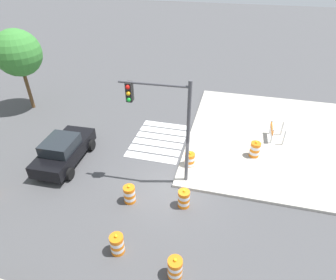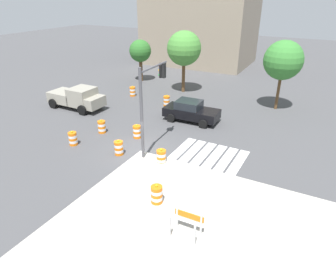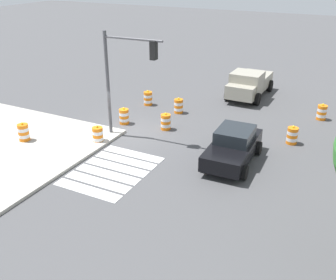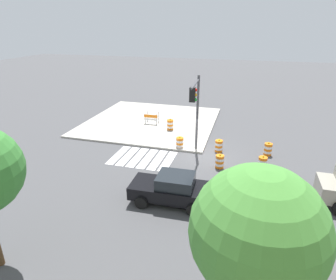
{
  "view_description": "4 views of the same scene",
  "coord_description": "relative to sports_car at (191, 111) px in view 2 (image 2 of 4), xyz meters",
  "views": [
    {
      "loc": [
        -10.47,
        -2.38,
        10.23
      ],
      "look_at": [
        2.24,
        0.78,
        1.35
      ],
      "focal_mm": 30.36,
      "sensor_mm": 36.0,
      "label": 1
    },
    {
      "loc": [
        9.68,
        -14.27,
        9.36
      ],
      "look_at": [
        1.55,
        0.84,
        0.9
      ],
      "focal_mm": 32.57,
      "sensor_mm": 36.0,
      "label": 2
    },
    {
      "loc": [
        16.71,
        11.13,
        8.77
      ],
      "look_at": [
        1.51,
        3.41,
        0.87
      ],
      "focal_mm": 41.4,
      "sensor_mm": 36.0,
      "label": 3
    },
    {
      "loc": [
        -2.74,
        19.03,
        8.95
      ],
      "look_at": [
        2.0,
        2.21,
        1.78
      ],
      "focal_mm": 30.61,
      "sensor_mm": 36.0,
      "label": 4
    }
  ],
  "objects": [
    {
      "name": "sidewalk_corner",
      "position": [
        5.4,
        -12.41,
        -0.74
      ],
      "size": [
        12.0,
        12.0,
        0.15
      ],
      "primitive_type": "cube",
      "color": "#ADA89E",
      "rests_on": "ground"
    },
    {
      "name": "traffic_barrel_near_corner",
      "position": [
        -2.02,
        -4.64,
        -0.36
      ],
      "size": [
        0.56,
        0.56,
        1.02
      ],
      "color": "orange",
      "rests_on": "ground"
    },
    {
      "name": "ground_plane",
      "position": [
        -0.6,
        -6.41,
        -0.81
      ],
      "size": [
        120.0,
        120.0,
        0.0
      ],
      "primitive_type": "plane",
      "color": "#474749"
    },
    {
      "name": "street_tree_streetside_near",
      "position": [
        -9.93,
        8.2,
        2.49
      ],
      "size": [
        2.4,
        2.4,
        4.56
      ],
      "color": "brown",
      "rests_on": "ground"
    },
    {
      "name": "sports_car",
      "position": [
        0.0,
        0.0,
        0.0
      ],
      "size": [
        4.36,
        2.25,
        1.63
      ],
      "color": "black",
      "rests_on": "ground"
    },
    {
      "name": "traffic_barrel_on_sidewalk",
      "position": [
        2.97,
        -10.47,
        -0.21
      ],
      "size": [
        0.56,
        0.56,
        1.02
      ],
      "color": "orange",
      "rests_on": "sidewalk_corner"
    },
    {
      "name": "traffic_barrel_lane_center",
      "position": [
        -5.19,
        -7.6,
        -0.36
      ],
      "size": [
        0.56,
        0.56,
        1.02
      ],
      "color": "orange",
      "rests_on": "ground"
    },
    {
      "name": "construction_barricade",
      "position": [
        5.13,
        -11.62,
        -0.09
      ],
      "size": [
        1.3,
        0.8,
        1.0
      ],
      "color": "silver",
      "rests_on": "sidewalk_corner"
    },
    {
      "name": "traffic_barrel_median_near",
      "position": [
        -1.68,
        -7.23,
        -0.36
      ],
      "size": [
        0.56,
        0.56,
        1.02
      ],
      "color": "orange",
      "rests_on": "ground"
    },
    {
      "name": "street_tree_streetside_mid",
      "position": [
        5.45,
        6.03,
        3.38
      ],
      "size": [
        3.21,
        3.21,
        5.82
      ],
      "color": "brown",
      "rests_on": "ground"
    },
    {
      "name": "traffic_barrel_crosswalk_end",
      "position": [
        -4.75,
        -5.13,
        -0.36
      ],
      "size": [
        0.56,
        0.56,
        1.02
      ],
      "color": "orange",
      "rests_on": "ground"
    },
    {
      "name": "traffic_barrel_opposite_curb",
      "position": [
        -7.65,
        3.08,
        -0.36
      ],
      "size": [
        0.56,
        0.56,
        1.02
      ],
      "color": "orange",
      "rests_on": "ground"
    },
    {
      "name": "traffic_barrel_median_far",
      "position": [
        1.25,
        -6.97,
        -0.36
      ],
      "size": [
        0.56,
        0.56,
        1.02
      ],
      "color": "orange",
      "rests_on": "ground"
    },
    {
      "name": "traffic_light_pole",
      "position": [
        -0.06,
        -5.87,
        3.1
      ],
      "size": [
        0.5,
        3.29,
        5.5
      ],
      "color": "#4C4C51",
      "rests_on": "sidewalk_corner"
    },
    {
      "name": "traffic_barrel_far_curb",
      "position": [
        -3.35,
        2.15,
        -0.36
      ],
      "size": [
        0.56,
        0.56,
        1.02
      ],
      "color": "orange",
      "rests_on": "ground"
    },
    {
      "name": "pickup_truck",
      "position": [
        -9.8,
        -2.1,
        0.16
      ],
      "size": [
        5.17,
        2.39,
        1.92
      ],
      "color": "gray",
      "rests_on": "ground"
    },
    {
      "name": "crosswalk_stripes",
      "position": [
        3.4,
        -4.61,
        -0.8
      ],
      "size": [
        4.35,
        3.2,
        0.02
      ],
      "color": "silver",
      "rests_on": "ground"
    },
    {
      "name": "street_tree_streetside_far",
      "position": [
        -3.9,
        6.74,
        3.48
      ],
      "size": [
        3.32,
        3.32,
        5.98
      ],
      "color": "brown",
      "rests_on": "ground"
    }
  ]
}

